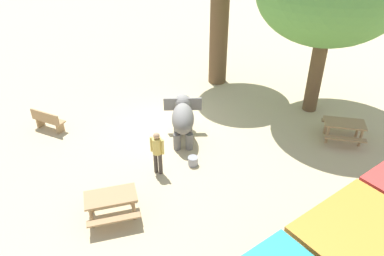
# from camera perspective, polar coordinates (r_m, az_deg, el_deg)

# --- Properties ---
(ground_plane) EXTENTS (60.00, 60.00, 0.00)m
(ground_plane) POSITION_cam_1_polar(r_m,az_deg,el_deg) (15.50, -3.16, 0.15)
(ground_plane) COLOR tan
(elephant) EXTENTS (1.96, 2.11, 1.53)m
(elephant) POSITION_cam_1_polar(r_m,az_deg,el_deg) (14.25, -1.39, 1.68)
(elephant) COLOR slate
(elephant) RESTS_ON ground_plane
(person_handler) EXTENTS (0.32, 0.45, 1.62)m
(person_handler) POSITION_cam_1_polar(r_m,az_deg,el_deg) (12.57, -5.27, -3.33)
(person_handler) COLOR #3F3833
(person_handler) RESTS_ON ground_plane
(wooden_bench) EXTENTS (1.00, 1.43, 0.88)m
(wooden_bench) POSITION_cam_1_polar(r_m,az_deg,el_deg) (16.11, -20.96, 1.15)
(wooden_bench) COLOR #9E7A51
(wooden_bench) RESTS_ON ground_plane
(picnic_table_near) EXTENTS (2.10, 2.11, 0.78)m
(picnic_table_near) POSITION_cam_1_polar(r_m,az_deg,el_deg) (15.52, 21.98, 0.17)
(picnic_table_near) COLOR #9E7A51
(picnic_table_near) RESTS_ON ground_plane
(picnic_table_far) EXTENTS (1.93, 1.92, 0.78)m
(picnic_table_far) POSITION_cam_1_polar(r_m,az_deg,el_deg) (11.43, -12.12, -10.68)
(picnic_table_far) COLOR #9E7A51
(picnic_table_far) RESTS_ON ground_plane
(feed_bucket) EXTENTS (0.36, 0.36, 0.32)m
(feed_bucket) POSITION_cam_1_polar(r_m,az_deg,el_deg) (13.33, 0.14, -5.00)
(feed_bucket) COLOR gray
(feed_bucket) RESTS_ON ground_plane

